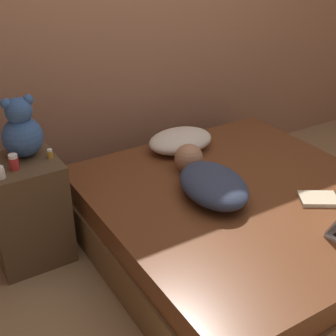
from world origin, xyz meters
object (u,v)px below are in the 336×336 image
(pillow, at_px, (180,141))
(bottle_red, at_px, (14,162))
(person_lying, at_px, (209,180))
(bottle_amber, at_px, (50,154))
(teddy_bear, at_px, (22,131))
(bottle_white, at_px, (0,173))
(book, at_px, (318,199))

(pillow, distance_m, bottle_red, 1.20)
(person_lying, bearing_deg, bottle_amber, 157.86)
(pillow, relative_size, teddy_bear, 1.31)
(bottle_white, bearing_deg, person_lying, -19.71)
(bottle_red, bearing_deg, person_lying, -24.24)
(person_lying, relative_size, bottle_red, 8.09)
(bottle_amber, bearing_deg, book, -34.90)
(book, bearing_deg, pillow, 107.92)
(bottle_amber, bearing_deg, teddy_bear, 135.58)
(person_lying, distance_m, bottle_white, 1.18)
(bottle_white, bearing_deg, teddy_bear, 46.01)
(teddy_bear, height_order, bottle_amber, teddy_bear)
(person_lying, xyz_separation_m, bottle_white, (-1.10, 0.39, 0.18))
(bottle_amber, bearing_deg, pillow, 5.74)
(bottle_white, bearing_deg, book, -26.88)
(teddy_bear, bearing_deg, person_lying, -33.23)
(pillow, relative_size, book, 1.79)
(person_lying, height_order, bottle_amber, bottle_amber)
(person_lying, distance_m, book, 0.64)
(person_lying, height_order, bottle_red, bottle_red)
(person_lying, xyz_separation_m, teddy_bear, (-0.91, 0.59, 0.31))
(bottle_amber, bearing_deg, bottle_red, -172.05)
(teddy_bear, height_order, bottle_red, teddy_bear)
(bottle_white, bearing_deg, pillow, 8.36)
(bottle_amber, bearing_deg, bottle_white, -163.67)
(person_lying, relative_size, bottle_amber, 13.32)
(bottle_white, distance_m, book, 1.80)
(bottle_amber, xyz_separation_m, book, (1.29, -0.90, -0.25))
(teddy_bear, relative_size, bottle_red, 3.99)
(bottle_red, distance_m, book, 1.75)
(person_lying, relative_size, teddy_bear, 2.03)
(person_lying, distance_m, teddy_bear, 1.13)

